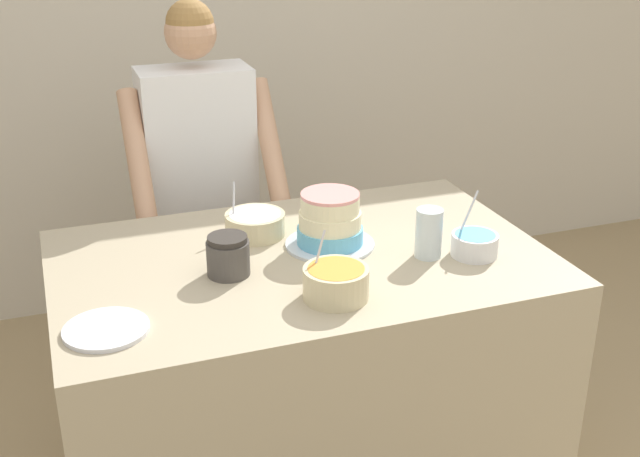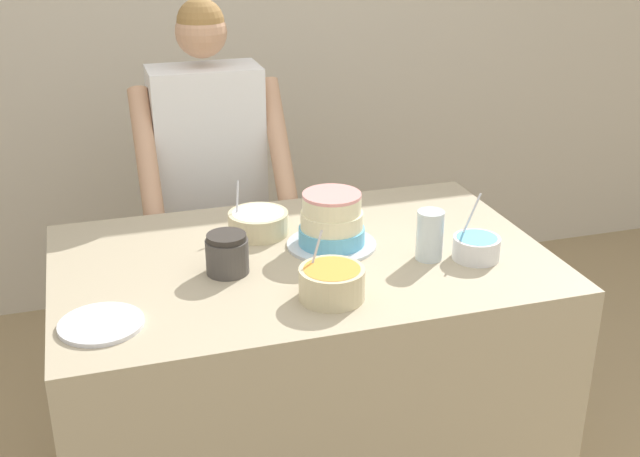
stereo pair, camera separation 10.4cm
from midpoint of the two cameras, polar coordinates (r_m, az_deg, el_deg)
name	(u,v)px [view 1 (the left image)]	position (r m, az deg, el deg)	size (l,w,h in m)	color
wall_back	(188,36)	(3.87, -10.16, 13.35)	(10.00, 0.05, 2.60)	beige
counter	(302,380)	(2.67, -2.40, -10.70)	(1.50, 0.95, 0.89)	tan
person_baker	(200,170)	(3.12, -9.51, 4.08)	(0.56, 0.45, 1.57)	#2D2D38
cake	(330,222)	(2.49, -0.48, 0.42)	(0.28, 0.28, 0.18)	silver
frosting_bowl_blue	(474,244)	(2.48, 9.75, -1.08)	(0.14, 0.14, 0.19)	white
frosting_bowl_white	(255,223)	(2.60, -5.78, 0.37)	(0.19, 0.19, 0.17)	beige
frosting_bowl_orange	(336,282)	(2.19, -0.23, -3.82)	(0.18, 0.18, 0.17)	beige
drinking_glass	(429,233)	(2.44, 6.54, -0.34)	(0.08, 0.08, 0.15)	silver
ceramic_plate	(106,329)	(2.14, -16.34, -6.91)	(0.22, 0.22, 0.01)	silver
stoneware_jar	(228,256)	(2.34, -7.83, -1.95)	(0.13, 0.13, 0.12)	#4C4742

